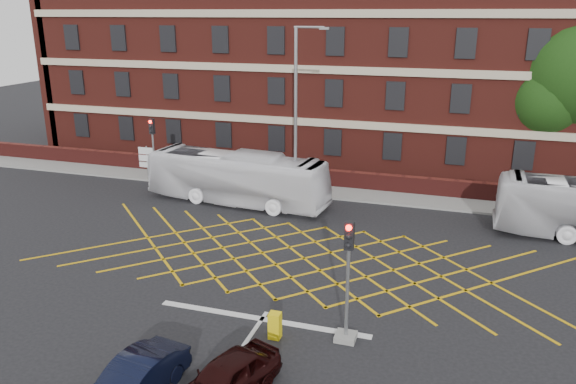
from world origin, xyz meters
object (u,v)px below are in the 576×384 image
(car_maroon, at_px, (227,378))
(traffic_light_near, at_px, (347,293))
(bus_left, at_px, (237,178))
(traffic_light_far, at_px, (154,158))
(car_navy, at_px, (134,381))
(utility_cabinet, at_px, (275,326))
(street_lamp, at_px, (297,148))
(deciduous_tree, at_px, (573,80))
(direction_signs, at_px, (147,158))

(car_maroon, bearing_deg, traffic_light_near, 77.08)
(bus_left, bearing_deg, traffic_light_far, 81.42)
(car_navy, height_order, utility_cabinet, car_navy)
(traffic_light_far, bearing_deg, car_maroon, -54.54)
(street_lamp, bearing_deg, traffic_light_near, -66.11)
(deciduous_tree, xyz_separation_m, utility_cabinet, (-11.61, -22.55, -6.15))
(deciduous_tree, relative_size, utility_cabinet, 11.31)
(car_maroon, height_order, utility_cabinet, car_maroon)
(direction_signs, bearing_deg, car_maroon, -53.63)
(bus_left, height_order, car_navy, bus_left)
(utility_cabinet, bearing_deg, traffic_light_near, 14.91)
(bus_left, xyz_separation_m, direction_signs, (-7.60, 2.80, -0.12))
(car_maroon, bearing_deg, deciduous_tree, 86.08)
(car_navy, distance_m, utility_cabinet, 5.06)
(street_lamp, relative_size, utility_cabinet, 10.55)
(street_lamp, xyz_separation_m, direction_signs, (-11.13, 2.65, -2.12))
(car_maroon, height_order, traffic_light_near, traffic_light_near)
(bus_left, xyz_separation_m, street_lamp, (3.53, 0.15, 1.99))
(deciduous_tree, bearing_deg, direction_signs, -164.98)
(traffic_light_far, height_order, street_lamp, street_lamp)
(bus_left, relative_size, car_maroon, 2.95)
(bus_left, distance_m, direction_signs, 8.10)
(traffic_light_near, relative_size, direction_signs, 1.94)
(car_navy, relative_size, direction_signs, 1.70)
(deciduous_tree, height_order, utility_cabinet, deciduous_tree)
(traffic_light_near, bearing_deg, car_navy, -136.61)
(traffic_light_far, bearing_deg, traffic_light_near, -42.13)
(car_navy, bearing_deg, bus_left, 111.63)
(utility_cabinet, bearing_deg, car_maroon, -95.47)
(car_maroon, height_order, street_lamp, street_lamp)
(deciduous_tree, bearing_deg, traffic_light_far, -161.91)
(traffic_light_near, distance_m, utility_cabinet, 2.73)
(traffic_light_near, xyz_separation_m, direction_signs, (-16.59, 14.99, -0.39))
(direction_signs, height_order, utility_cabinet, direction_signs)
(traffic_light_near, xyz_separation_m, traffic_light_far, (-15.34, 13.88, 0.00))
(traffic_light_far, relative_size, direction_signs, 1.94)
(deciduous_tree, relative_size, traffic_light_near, 2.49)
(deciduous_tree, bearing_deg, bus_left, -151.95)
(car_maroon, bearing_deg, street_lamp, 120.65)
(street_lamp, distance_m, direction_signs, 11.63)
(direction_signs, bearing_deg, car_navy, -59.93)
(bus_left, xyz_separation_m, traffic_light_far, (-6.35, 1.69, 0.26))
(car_navy, bearing_deg, direction_signs, 128.86)
(car_navy, bearing_deg, deciduous_tree, 70.51)
(deciduous_tree, distance_m, traffic_light_far, 26.36)
(car_navy, distance_m, traffic_light_far, 21.36)
(car_navy, relative_size, traffic_light_far, 0.88)
(deciduous_tree, height_order, direction_signs, deciduous_tree)
(traffic_light_near, bearing_deg, street_lamp, 113.89)
(car_navy, relative_size, street_lamp, 0.38)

